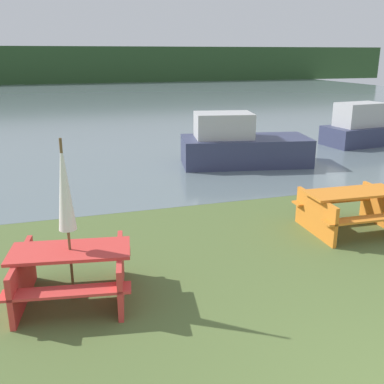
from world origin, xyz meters
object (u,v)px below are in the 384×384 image
Objects in this scene: picnic_table_orange at (351,207)px; boat_second at (368,129)px; boat at (241,145)px; picnic_table_red at (72,269)px; umbrella_white at (64,187)px.

boat_second reaches higher than picnic_table_orange.
boat is 1.04× the size of boat_second.
picnic_table_orange reaches higher than picnic_table_red.
boat_second is at bearing 36.33° from picnic_table_red.
picnic_table_red is 0.46× the size of boat_second.
picnic_table_orange is at bearing 11.20° from umbrella_white.
boat is at bearing 88.92° from picnic_table_orange.
picnic_table_red is 5.28m from picnic_table_orange.
umbrella_white is 0.58× the size of boat_second.
boat_second is at bearing 50.34° from picnic_table_orange.
picnic_table_red is 0.44× the size of boat.
umbrella_white reaches higher than picnic_table_orange.
boat is 6.02m from boat_second.
picnic_table_orange is at bearing -135.69° from boat_second.
boat is (5.28, 6.56, -1.02)m from umbrella_white.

